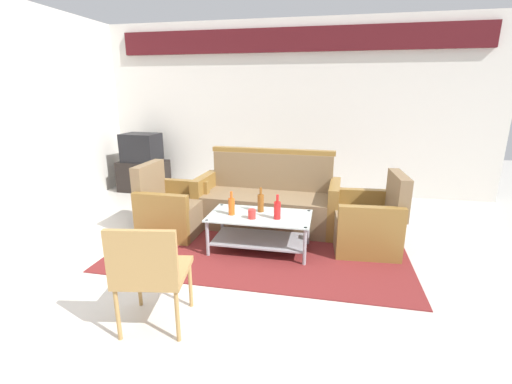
{
  "coord_description": "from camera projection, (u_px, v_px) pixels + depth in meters",
  "views": [
    {
      "loc": [
        0.65,
        -3.0,
        1.7
      ],
      "look_at": [
        -0.11,
        0.6,
        0.65
      ],
      "focal_mm": 24.91,
      "sensor_mm": 36.0,
      "label": 1
    }
  ],
  "objects": [
    {
      "name": "bottle_brown",
      "position": [
        261.0,
        203.0,
        3.91
      ],
      "size": [
        0.07,
        0.07,
        0.28
      ],
      "color": "brown",
      "rests_on": "coffee_table"
    },
    {
      "name": "armchair_right",
      "position": [
        369.0,
        224.0,
        3.92
      ],
      "size": [
        0.74,
        0.8,
        0.85
      ],
      "rotation": [
        0.0,
        0.0,
        1.63
      ],
      "color": "#7F6647",
      "rests_on": "rug"
    },
    {
      "name": "bottle_red",
      "position": [
        277.0,
        210.0,
        3.69
      ],
      "size": [
        0.07,
        0.07,
        0.26
      ],
      "color": "red",
      "rests_on": "coffee_table"
    },
    {
      "name": "bottle_orange",
      "position": [
        232.0,
        206.0,
        3.82
      ],
      "size": [
        0.07,
        0.07,
        0.26
      ],
      "color": "#D85919",
      "rests_on": "coffee_table"
    },
    {
      "name": "ground_plane",
      "position": [
        254.0,
        274.0,
        3.42
      ],
      "size": [
        14.0,
        14.0,
        0.0
      ],
      "primitive_type": "plane",
      "color": "beige"
    },
    {
      "name": "tv_stand",
      "position": [
        144.0,
        176.0,
        6.25
      ],
      "size": [
        0.8,
        0.5,
        0.52
      ],
      "primitive_type": "cube",
      "color": "black",
      "rests_on": "ground"
    },
    {
      "name": "wall_back",
      "position": [
        292.0,
        105.0,
        5.89
      ],
      "size": [
        6.52,
        0.19,
        2.8
      ],
      "color": "silver",
      "rests_on": "ground"
    },
    {
      "name": "cup",
      "position": [
        252.0,
        214.0,
        3.71
      ],
      "size": [
        0.08,
        0.08,
        0.1
      ],
      "primitive_type": "cylinder",
      "color": "red",
      "rests_on": "coffee_table"
    },
    {
      "name": "television",
      "position": [
        141.0,
        148.0,
        6.11
      ],
      "size": [
        0.62,
        0.48,
        0.48
      ],
      "rotation": [
        0.0,
        0.0,
        3.08
      ],
      "color": "black",
      "rests_on": "tv_stand"
    },
    {
      "name": "wicker_chair",
      "position": [
        149.0,
        269.0,
        2.5
      ],
      "size": [
        0.55,
        0.55,
        0.84
      ],
      "rotation": [
        0.0,
        0.0,
        0.17
      ],
      "color": "#AD844C",
      "rests_on": "ground"
    },
    {
      "name": "couch",
      "position": [
        268.0,
        202.0,
        4.59
      ],
      "size": [
        1.83,
        0.82,
        0.96
      ],
      "rotation": [
        0.0,
        0.0,
        3.1
      ],
      "color": "#7F6647",
      "rests_on": "rug"
    },
    {
      "name": "rug",
      "position": [
        262.0,
        244.0,
        4.09
      ],
      "size": [
        3.16,
        2.02,
        0.01
      ],
      "primitive_type": "cube",
      "color": "maroon",
      "rests_on": "ground"
    },
    {
      "name": "coffee_table",
      "position": [
        260.0,
        227.0,
        3.86
      ],
      "size": [
        1.1,
        0.6,
        0.4
      ],
      "color": "silver",
      "rests_on": "rug"
    },
    {
      "name": "armchair_left",
      "position": [
        171.0,
        210.0,
        4.37
      ],
      "size": [
        0.71,
        0.77,
        0.85
      ],
      "rotation": [
        0.0,
        0.0,
        -1.59
      ],
      "color": "#7F6647",
      "rests_on": "rug"
    }
  ]
}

